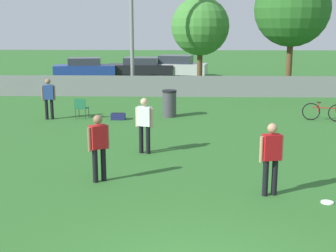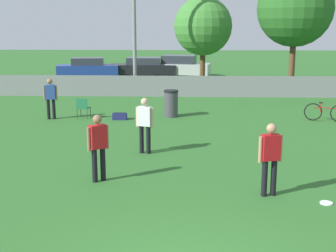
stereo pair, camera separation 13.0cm
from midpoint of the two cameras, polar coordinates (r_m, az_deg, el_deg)
name	(u,v)px [view 2 (the right image)]	position (r m, az deg, el deg)	size (l,w,h in m)	color
fence_backline	(187,86)	(24.43, 2.53, 4.85)	(24.75, 0.07, 1.21)	gray
tree_near_pole	(203,26)	(28.07, 4.43, 12.01)	(3.41, 3.41, 5.29)	brown
tree_far_right	(295,9)	(26.50, 15.37, 13.62)	(4.05, 4.05, 6.55)	brown
player_defender_red	(98,143)	(11.39, -8.20, -2.07)	(0.47, 0.41, 1.66)	black
player_thrower_red	(270,154)	(10.58, 12.70, -3.39)	(0.54, 0.32, 1.66)	black
player_receiver_white	(145,121)	(13.74, -2.58, 0.55)	(0.54, 0.33, 1.66)	black
spectator_in_blue	(50,96)	(19.24, -13.95, 3.59)	(0.53, 0.30, 1.64)	black
frisbee_disc	(326,203)	(10.76, 19.07, -8.85)	(0.28, 0.28, 0.03)	white
folding_chair_sideline	(83,107)	(19.18, -10.14, 2.35)	(0.52, 0.52, 0.83)	#333338
bicycle_sideline	(326,112)	(19.38, 18.90, 1.60)	(1.63, 0.58, 0.75)	black
trash_bin	(171,103)	(19.21, 0.56, 2.77)	(0.59, 0.59, 1.10)	#3F3F44
gear_bag_sideline	(120,116)	(18.82, -5.71, 1.18)	(0.56, 0.31, 0.28)	navy
parked_car_blue	(88,68)	(33.85, -9.60, 7.02)	(4.43, 2.18, 1.37)	black
parked_car_dark	(144,67)	(33.89, -2.84, 7.20)	(4.60, 1.85, 1.35)	black
parked_car_silver	(179,66)	(33.82, 1.45, 7.27)	(4.67, 2.54, 1.50)	black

